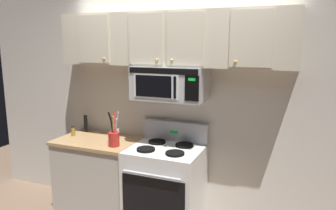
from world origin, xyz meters
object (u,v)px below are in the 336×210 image
object	(u,v)px
stove_range	(166,187)
pepper_mill	(86,124)
salt_shaker	(118,134)
spice_jar	(73,131)
over_range_microwave	(170,83)
utensil_crock_red	(114,137)

from	to	relation	value
stove_range	pepper_mill	world-z (taller)	stove_range
stove_range	pepper_mill	bearing A→B (deg)	169.51
stove_range	salt_shaker	xyz separation A→B (m)	(-0.64, 0.09, 0.49)
spice_jar	over_range_microwave	bearing A→B (deg)	5.51
pepper_mill	spice_jar	size ratio (longest dim) A/B	1.72
salt_shaker	spice_jar	size ratio (longest dim) A/B	0.99
over_range_microwave	pepper_mill	xyz separation A→B (m)	(-1.16, 0.10, -0.57)
over_range_microwave	spice_jar	distance (m)	1.34
stove_range	spice_jar	xyz separation A→B (m)	(-1.19, 0.00, 0.49)
over_range_microwave	spice_jar	bearing A→B (deg)	-174.49
utensil_crock_red	salt_shaker	size ratio (longest dim) A/B	3.21
salt_shaker	pepper_mill	bearing A→B (deg)	167.01
spice_jar	stove_range	bearing A→B (deg)	-0.09
stove_range	pepper_mill	distance (m)	1.30
spice_jar	salt_shaker	bearing A→B (deg)	9.48
over_range_microwave	pepper_mill	world-z (taller)	over_range_microwave
utensil_crock_red	pepper_mill	distance (m)	0.72
utensil_crock_red	over_range_microwave	bearing A→B (deg)	26.27
utensil_crock_red	pepper_mill	size ratio (longest dim) A/B	1.84
stove_range	spice_jar	size ratio (longest dim) A/B	9.29
over_range_microwave	stove_range	bearing A→B (deg)	-89.86
pepper_mill	over_range_microwave	bearing A→B (deg)	-4.85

